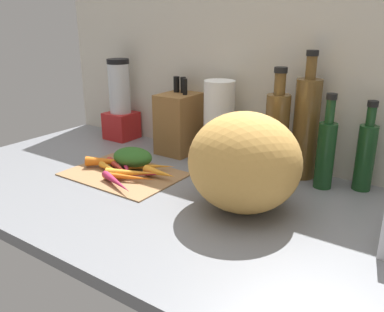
{
  "coord_description": "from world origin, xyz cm",
  "views": [
    {
      "loc": [
        57.95,
        -83.43,
        47.09
      ],
      "look_at": [
        -2.93,
        3.9,
        10.28
      ],
      "focal_mm": 38.16,
      "sensor_mm": 36.0,
      "label": 1
    }
  ],
  "objects_px": {
    "carrot_5": "(112,162)",
    "bottle_1": "(306,127)",
    "bottle_0": "(277,133)",
    "bottle_3": "(366,154)",
    "winter_squash": "(244,162)",
    "carrot_7": "(127,168)",
    "carrot_1": "(160,173)",
    "carrot_6": "(133,173)",
    "knife_block": "(180,122)",
    "carrot_2": "(119,167)",
    "carrot_9": "(152,166)",
    "carrot_3": "(129,177)",
    "cutting_board": "(124,174)",
    "carrot_8": "(117,182)",
    "paper_towel_roll": "(219,122)",
    "carrot_4": "(146,174)",
    "blender_appliance": "(120,105)",
    "bottle_2": "(326,151)",
    "carrot_0": "(111,169)"
  },
  "relations": [
    {
      "from": "carrot_5",
      "to": "bottle_1",
      "type": "relative_size",
      "value": 0.44
    },
    {
      "from": "bottle_0",
      "to": "bottle_3",
      "type": "distance_m",
      "value": 0.25
    },
    {
      "from": "winter_squash",
      "to": "bottle_0",
      "type": "distance_m",
      "value": 0.26
    },
    {
      "from": "carrot_7",
      "to": "bottle_3",
      "type": "relative_size",
      "value": 0.42
    },
    {
      "from": "carrot_1",
      "to": "carrot_7",
      "type": "distance_m",
      "value": 0.12
    },
    {
      "from": "carrot_6",
      "to": "winter_squash",
      "type": "xyz_separation_m",
      "value": [
        0.36,
        0.02,
        0.1
      ]
    },
    {
      "from": "carrot_6",
      "to": "knife_block",
      "type": "relative_size",
      "value": 0.6
    },
    {
      "from": "carrot_2",
      "to": "carrot_9",
      "type": "distance_m",
      "value": 0.11
    },
    {
      "from": "bottle_0",
      "to": "bottle_3",
      "type": "height_order",
      "value": "bottle_0"
    },
    {
      "from": "bottle_1",
      "to": "carrot_3",
      "type": "bearing_deg",
      "value": -139.16
    },
    {
      "from": "cutting_board",
      "to": "bottle_3",
      "type": "xyz_separation_m",
      "value": [
        0.63,
        0.31,
        0.1
      ]
    },
    {
      "from": "carrot_1",
      "to": "carrot_8",
      "type": "height_order",
      "value": "carrot_1"
    },
    {
      "from": "paper_towel_roll",
      "to": "carrot_6",
      "type": "bearing_deg",
      "value": -112.4
    },
    {
      "from": "carrot_6",
      "to": "bottle_0",
      "type": "bearing_deg",
      "value": 39.63
    },
    {
      "from": "cutting_board",
      "to": "carrot_8",
      "type": "bearing_deg",
      "value": -56.11
    },
    {
      "from": "carrot_4",
      "to": "carrot_9",
      "type": "distance_m",
      "value": 0.07
    },
    {
      "from": "cutting_board",
      "to": "blender_appliance",
      "type": "distance_m",
      "value": 0.43
    },
    {
      "from": "carrot_7",
      "to": "carrot_8",
      "type": "bearing_deg",
      "value": -60.1
    },
    {
      "from": "carrot_4",
      "to": "blender_appliance",
      "type": "height_order",
      "value": "blender_appliance"
    },
    {
      "from": "carrot_5",
      "to": "winter_squash",
      "type": "relative_size",
      "value": 0.59
    },
    {
      "from": "carrot_3",
      "to": "blender_appliance",
      "type": "distance_m",
      "value": 0.49
    },
    {
      "from": "carrot_1",
      "to": "carrot_9",
      "type": "height_order",
      "value": "carrot_1"
    },
    {
      "from": "carrot_6",
      "to": "bottle_1",
      "type": "distance_m",
      "value": 0.53
    },
    {
      "from": "carrot_6",
      "to": "paper_towel_roll",
      "type": "bearing_deg",
      "value": 67.6
    },
    {
      "from": "cutting_board",
      "to": "knife_block",
      "type": "xyz_separation_m",
      "value": [
        0.01,
        0.29,
        0.1
      ]
    },
    {
      "from": "knife_block",
      "to": "blender_appliance",
      "type": "bearing_deg",
      "value": -179.88
    },
    {
      "from": "blender_appliance",
      "to": "paper_towel_roll",
      "type": "height_order",
      "value": "blender_appliance"
    },
    {
      "from": "carrot_2",
      "to": "carrot_5",
      "type": "height_order",
      "value": "carrot_5"
    },
    {
      "from": "carrot_2",
      "to": "carrot_8",
      "type": "relative_size",
      "value": 0.98
    },
    {
      "from": "bottle_0",
      "to": "bottle_2",
      "type": "relative_size",
      "value": 1.22
    },
    {
      "from": "knife_block",
      "to": "bottle_2",
      "type": "xyz_separation_m",
      "value": [
        0.53,
        -0.03,
        0.0
      ]
    },
    {
      "from": "carrot_3",
      "to": "bottle_0",
      "type": "bearing_deg",
      "value": 42.82
    },
    {
      "from": "carrot_7",
      "to": "carrot_8",
      "type": "distance_m",
      "value": 0.12
    },
    {
      "from": "knife_block",
      "to": "bottle_2",
      "type": "distance_m",
      "value": 0.53
    },
    {
      "from": "carrot_3",
      "to": "carrot_7",
      "type": "bearing_deg",
      "value": 140.12
    },
    {
      "from": "cutting_board",
      "to": "bottle_2",
      "type": "relative_size",
      "value": 1.28
    },
    {
      "from": "carrot_7",
      "to": "paper_towel_roll",
      "type": "height_order",
      "value": "paper_towel_roll"
    },
    {
      "from": "carrot_2",
      "to": "carrot_3",
      "type": "height_order",
      "value": "carrot_2"
    },
    {
      "from": "carrot_9",
      "to": "carrot_7",
      "type": "bearing_deg",
      "value": -130.51
    },
    {
      "from": "carrot_8",
      "to": "blender_appliance",
      "type": "relative_size",
      "value": 0.51
    },
    {
      "from": "carrot_1",
      "to": "blender_appliance",
      "type": "bearing_deg",
      "value": 147.61
    },
    {
      "from": "carrot_8",
      "to": "bottle_0",
      "type": "height_order",
      "value": "bottle_0"
    },
    {
      "from": "carrot_2",
      "to": "bottle_0",
      "type": "distance_m",
      "value": 0.5
    },
    {
      "from": "bottle_3",
      "to": "carrot_3",
      "type": "bearing_deg",
      "value": -148.95
    },
    {
      "from": "carrot_4",
      "to": "carrot_5",
      "type": "xyz_separation_m",
      "value": [
        -0.15,
        0.01,
        0.01
      ]
    },
    {
      "from": "carrot_2",
      "to": "carrot_7",
      "type": "distance_m",
      "value": 0.03
    },
    {
      "from": "knife_block",
      "to": "bottle_3",
      "type": "relative_size",
      "value": 1.04
    },
    {
      "from": "carrot_0",
      "to": "carrot_1",
      "type": "distance_m",
      "value": 0.16
    },
    {
      "from": "knife_block",
      "to": "paper_towel_roll",
      "type": "height_order",
      "value": "paper_towel_roll"
    },
    {
      "from": "knife_block",
      "to": "cutting_board",
      "type": "bearing_deg",
      "value": -91.19
    }
  ]
}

